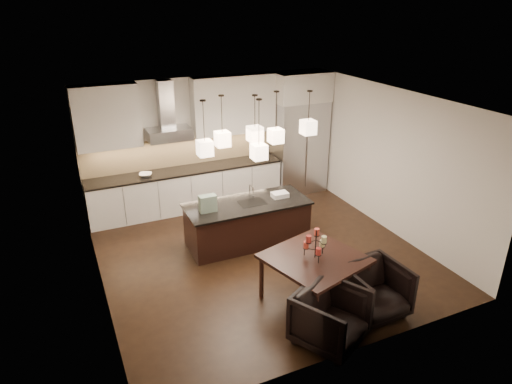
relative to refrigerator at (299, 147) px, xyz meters
name	(u,v)px	position (x,y,z in m)	size (l,w,h in m)	color
floor	(261,254)	(-2.10, -2.38, -1.08)	(5.50, 5.50, 0.02)	black
ceiling	(261,100)	(-2.10, -2.38, 1.73)	(5.50, 5.50, 0.02)	white
wall_back	(208,140)	(-2.10, 0.38, 0.32)	(5.50, 0.02, 2.80)	silver
wall_front	(358,261)	(-2.10, -5.14, 0.32)	(5.50, 0.02, 2.80)	silver
wall_left	(92,212)	(-4.86, -2.38, 0.32)	(0.02, 5.50, 2.80)	silver
wall_right	(390,161)	(0.66, -2.38, 0.32)	(0.02, 5.50, 2.80)	silver
refrigerator	(299,147)	(0.00, 0.00, 0.00)	(1.20, 0.72, 2.15)	#B7B7BA
fridge_panel	(301,87)	(0.00, 0.00, 1.40)	(1.26, 0.72, 0.65)	silver
lower_cabinets	(188,190)	(-2.73, 0.05, -0.64)	(4.21, 0.62, 0.88)	silver
countertop	(186,170)	(-2.73, 0.05, -0.17)	(4.21, 0.66, 0.04)	black
backsplash	(182,151)	(-2.73, 0.35, 0.16)	(4.21, 0.02, 0.63)	#D7BA87
upper_cab_left	(107,117)	(-4.20, 0.19, 1.10)	(1.25, 0.35, 1.25)	silver
upper_cab_right	(234,105)	(-1.55, 0.19, 1.10)	(1.86, 0.35, 1.25)	silver
hood_canopy	(169,134)	(-3.03, 0.10, 0.65)	(0.90, 0.52, 0.24)	#B7B7BA
hood_chimney	(166,104)	(-3.03, 0.21, 1.24)	(0.30, 0.28, 0.96)	#B7B7BA
fruit_bowl	(146,175)	(-3.61, 0.00, -0.12)	(0.26, 0.26, 0.06)	silver
island_body	(247,224)	(-2.14, -1.88, -0.68)	(2.23, 0.89, 0.78)	black
island_top	(247,204)	(-2.14, -1.88, -0.27)	(2.30, 0.96, 0.04)	black
faucet	(250,192)	(-2.05, -1.79, -0.09)	(0.09, 0.21, 0.34)	silver
tote_bag	(208,203)	(-2.91, -1.91, -0.10)	(0.30, 0.16, 0.30)	#174528
food_container	(280,195)	(-1.47, -1.88, -0.21)	(0.30, 0.21, 0.09)	silver
dining_table	(314,279)	(-1.95, -3.97, -0.69)	(1.28, 1.28, 0.77)	black
candelabra	(316,244)	(-1.95, -3.97, -0.08)	(0.37, 0.37, 0.45)	black
candle_a	(322,243)	(-1.81, -3.93, -0.12)	(0.08, 0.08, 0.10)	#D2CD89
candle_b	(306,245)	(-2.05, -3.87, -0.12)	(0.08, 0.08, 0.10)	#DC4937
candle_c	(318,251)	(-1.99, -4.10, -0.12)	(0.08, 0.08, 0.10)	#AC2B24
candle_d	(317,232)	(-1.87, -3.85, 0.04)	(0.08, 0.08, 0.10)	#DC4937
candle_e	(309,239)	(-2.09, -3.98, 0.04)	(0.08, 0.08, 0.10)	#AC2B24
candle_f	(324,240)	(-1.90, -4.09, 0.04)	(0.08, 0.08, 0.10)	#D2CD89
armchair_left	(330,318)	(-2.22, -4.84, -0.68)	(0.84, 0.86, 0.78)	black
armchair_right	(375,290)	(-1.29, -4.58, -0.68)	(0.83, 0.86, 0.78)	black
pendant_a	(205,148)	(-2.92, -1.91, 0.92)	(0.24, 0.24, 0.26)	beige
pendant_b	(222,139)	(-2.51, -1.66, 0.96)	(0.24, 0.24, 0.26)	beige
pendant_c	(255,134)	(-1.98, -1.87, 1.04)	(0.24, 0.24, 0.26)	beige
pendant_d	(276,136)	(-1.50, -1.73, 0.91)	(0.24, 0.24, 0.26)	beige
pendant_e	(308,127)	(-0.95, -1.94, 1.06)	(0.24, 0.24, 0.26)	beige
pendant_f	(259,152)	(-2.06, -2.21, 0.82)	(0.24, 0.24, 0.26)	beige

